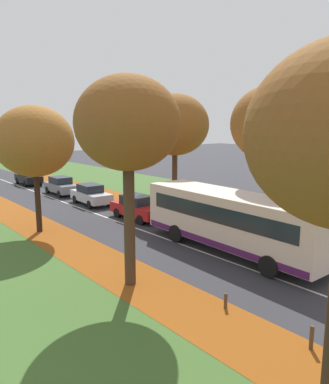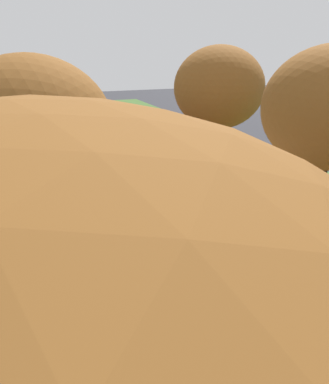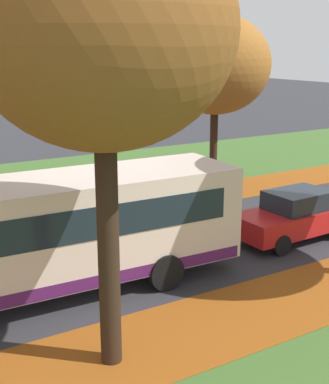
{
  "view_description": "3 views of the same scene",
  "coord_description": "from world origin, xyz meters",
  "px_view_note": "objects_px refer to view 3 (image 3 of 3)",
  "views": [
    {
      "loc": [
        -13.09,
        -2.18,
        6.41
      ],
      "look_at": [
        1.2,
        14.78,
        2.33
      ],
      "focal_mm": 35.0,
      "sensor_mm": 36.0,
      "label": 1
    },
    {
      "loc": [
        -5.35,
        -0.14,
        8.28
      ],
      "look_at": [
        0.9,
        15.54,
        1.83
      ],
      "focal_mm": 35.0,
      "sensor_mm": 36.0,
      "label": 2
    },
    {
      "loc": [
        13.38,
        5.75,
        6.11
      ],
      "look_at": [
        0.61,
        13.45,
        2.04
      ],
      "focal_mm": 50.0,
      "sensor_mm": 36.0,
      "label": 3
    }
  ],
  "objects_px": {
    "tree_left_mid": "(216,65)",
    "tree_right_near": "(102,31)",
    "bus": "(40,232)",
    "car_red_lead": "(295,215)"
  },
  "relations": [
    {
      "from": "bus",
      "to": "car_red_lead",
      "type": "relative_size",
      "value": 2.47
    },
    {
      "from": "tree_left_mid",
      "to": "bus",
      "type": "bearing_deg",
      "value": -58.01
    },
    {
      "from": "bus",
      "to": "car_red_lead",
      "type": "height_order",
      "value": "bus"
    },
    {
      "from": "tree_left_mid",
      "to": "car_red_lead",
      "type": "bearing_deg",
      "value": -11.77
    },
    {
      "from": "tree_right_near",
      "to": "bus",
      "type": "relative_size",
      "value": 0.81
    },
    {
      "from": "tree_right_near",
      "to": "bus",
      "type": "bearing_deg",
      "value": -176.57
    },
    {
      "from": "car_red_lead",
      "to": "tree_right_near",
      "type": "bearing_deg",
      "value": -68.09
    },
    {
      "from": "bus",
      "to": "tree_right_near",
      "type": "bearing_deg",
      "value": 3.43
    },
    {
      "from": "tree_left_mid",
      "to": "tree_right_near",
      "type": "bearing_deg",
      "value": -44.68
    },
    {
      "from": "tree_right_near",
      "to": "bus",
      "type": "height_order",
      "value": "tree_right_near"
    }
  ]
}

